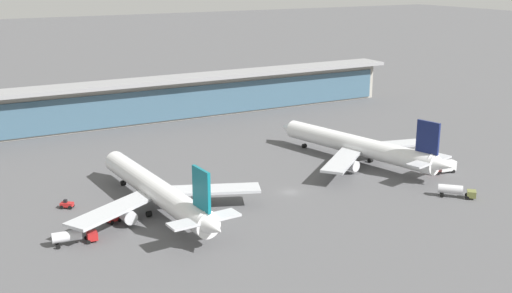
# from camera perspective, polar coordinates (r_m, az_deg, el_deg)

# --- Properties ---
(ground_plane) EXTENTS (1200.00, 1200.00, 0.00)m
(ground_plane) POSITION_cam_1_polar(r_m,az_deg,el_deg) (152.29, 3.09, -4.14)
(ground_plane) COLOR #515154
(airliner_left_stand) EXTENTS (45.23, 58.94, 15.69)m
(airliner_left_stand) POSITION_cam_1_polar(r_m,az_deg,el_deg) (140.10, -8.92, -3.98)
(airliner_left_stand) COLOR white
(airliner_left_stand) RESTS_ON ground
(airliner_centre_stand) EXTENTS (44.11, 58.30, 15.69)m
(airliner_centre_stand) POSITION_cam_1_polar(r_m,az_deg,el_deg) (174.98, 9.42, 0.03)
(airliner_centre_stand) COLOR white
(airliner_centre_stand) RESTS_ON ground
(service_truck_near_nose_olive) EXTENTS (7.71, 7.63, 2.95)m
(service_truck_near_nose_olive) POSITION_cam_1_polar(r_m,az_deg,el_deg) (155.45, 17.59, -3.80)
(service_truck_near_nose_olive) COLOR olive
(service_truck_near_nose_olive) RESTS_ON ground
(service_truck_under_wing_red) EXTENTS (7.56, 3.33, 3.10)m
(service_truck_under_wing_red) POSITION_cam_1_polar(r_m,az_deg,el_deg) (172.86, 16.69, -1.76)
(service_truck_under_wing_red) COLOR #B21E1E
(service_truck_under_wing_red) RESTS_ON ground
(service_truck_mid_apron_red) EXTENTS (8.78, 3.23, 2.95)m
(service_truck_mid_apron_red) POSITION_cam_1_polar(r_m,az_deg,el_deg) (128.81, -16.29, -7.82)
(service_truck_mid_apron_red) COLOR #B21E1E
(service_truck_mid_apron_red) RESTS_ON ground
(service_truck_by_tail_red) EXTENTS (3.29, 2.64, 2.05)m
(service_truck_by_tail_red) POSITION_cam_1_polar(r_m,az_deg,el_deg) (137.57, -12.77, -6.39)
(service_truck_by_tail_red) COLOR #B21E1E
(service_truck_by_tail_red) RESTS_ON ground
(service_truck_on_taxiway_red) EXTENTS (3.32, 3.03, 2.05)m
(service_truck_on_taxiway_red) POSITION_cam_1_polar(r_m,az_deg,el_deg) (148.08, -16.77, -5.06)
(service_truck_on_taxiway_red) COLOR #B21E1E
(service_truck_on_taxiway_red) RESTS_ON ground
(terminal_building) EXTENTS (185.49, 12.80, 15.20)m
(terminal_building) POSITION_cam_1_polar(r_m,az_deg,el_deg) (224.37, -8.46, 4.34)
(terminal_building) COLOR #9E998E
(terminal_building) RESTS_ON ground
(safety_cone_alpha) EXTENTS (0.62, 0.62, 0.70)m
(safety_cone_alpha) POSITION_cam_1_polar(r_m,az_deg,el_deg) (127.28, -4.46, -8.17)
(safety_cone_alpha) COLOR orange
(safety_cone_alpha) RESTS_ON ground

